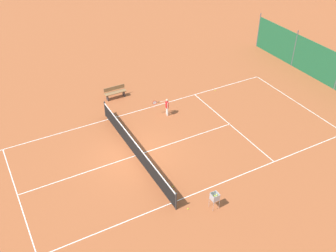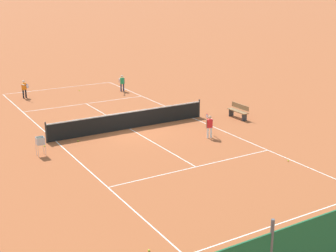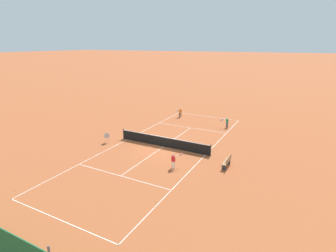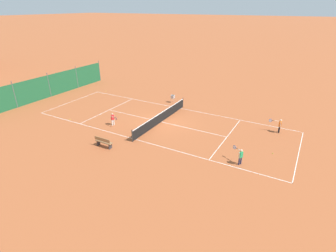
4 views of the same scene
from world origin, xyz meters
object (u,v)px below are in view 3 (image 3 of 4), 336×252
object	(u,v)px
tennis_ball_far_corner	(132,143)
tennis_ball_service_box	(119,139)
player_near_baseline	(174,160)
tennis_ball_by_net_right	(156,201)
tennis_ball_alley_right	(210,120)
player_far_baseline	(180,112)
tennis_net	(163,141)
courtside_bench	(227,162)
ball_hopper	(107,136)
tennis_ball_mid_court	(15,190)
player_far_service	(227,122)

from	to	relation	value
tennis_ball_far_corner	tennis_ball_service_box	bearing A→B (deg)	-4.02
player_near_baseline	tennis_ball_far_corner	distance (m)	6.64
tennis_ball_by_net_right	tennis_ball_alley_right	size ratio (longest dim) A/B	1.00
player_near_baseline	player_far_baseline	distance (m)	14.65
tennis_net	tennis_ball_by_net_right	bearing A→B (deg)	115.99
tennis_net	player_near_baseline	xyz separation A→B (m)	(-2.80, 3.45, 0.19)
tennis_ball_alley_right	courtside_bench	size ratio (longest dim) A/B	0.04
tennis_net	ball_hopper	world-z (taller)	tennis_net
tennis_ball_service_box	ball_hopper	size ratio (longest dim) A/B	0.07
tennis_ball_mid_court	player_near_baseline	bearing A→B (deg)	-134.93
ball_hopper	player_far_baseline	bearing A→B (deg)	-101.10
player_far_service	player_far_baseline	distance (m)	6.78
tennis_ball_mid_court	tennis_ball_far_corner	size ratio (longest dim) A/B	1.00
courtside_bench	tennis_ball_mid_court	bearing A→B (deg)	40.97
tennis_ball_by_net_right	player_far_baseline	bearing A→B (deg)	-68.95
player_far_service	tennis_ball_mid_court	bearing A→B (deg)	66.65
player_near_baseline	tennis_ball_service_box	xyz separation A→B (m)	(7.62, -2.95, -0.66)
player_near_baseline	courtside_bench	size ratio (longest dim) A/B	0.79
player_near_baseline	tennis_ball_service_box	world-z (taller)	player_near_baseline
player_near_baseline	tennis_ball_alley_right	size ratio (longest dim) A/B	17.90
tennis_ball_by_net_right	courtside_bench	world-z (taller)	courtside_bench
player_near_baseline	tennis_ball_service_box	distance (m)	8.20
tennis_ball_service_box	tennis_ball_mid_court	distance (m)	10.66
tennis_net	tennis_ball_by_net_right	world-z (taller)	tennis_net
tennis_net	courtside_bench	xyz separation A→B (m)	(-6.34, 1.41, -0.05)
tennis_ball_service_box	tennis_ball_mid_court	world-z (taller)	same
player_far_service	tennis_ball_mid_court	world-z (taller)	player_far_service
tennis_net	courtside_bench	distance (m)	6.50
player_far_service	player_far_baseline	bearing A→B (deg)	-13.35
player_near_baseline	tennis_ball_mid_court	xyz separation A→B (m)	(7.69, 7.71, -0.66)
tennis_net	tennis_ball_alley_right	size ratio (longest dim) A/B	139.09
player_far_service	courtside_bench	bearing A→B (deg)	105.78
tennis_ball_mid_court	tennis_ball_by_net_right	distance (m)	9.33
player_far_baseline	tennis_ball_mid_court	size ratio (longest dim) A/B	18.81
player_far_service	tennis_ball_by_net_right	xyz separation A→B (m)	(-0.31, 16.37, -0.67)
player_far_baseline	tennis_ball_by_net_right	world-z (taller)	player_far_baseline
player_far_baseline	tennis_ball_service_box	xyz separation A→B (m)	(1.79, 10.48, -0.69)
tennis_net	tennis_ball_mid_court	size ratio (longest dim) A/B	139.09
player_far_service	player_far_baseline	xyz separation A→B (m)	(6.60, -1.56, 0.03)
tennis_ball_service_box	tennis_ball_far_corner	bearing A→B (deg)	175.98
tennis_net	tennis_ball_mid_court	world-z (taller)	tennis_net
tennis_ball_service_box	courtside_bench	distance (m)	11.21
tennis_ball_alley_right	ball_hopper	size ratio (longest dim) A/B	0.07
player_far_baseline	tennis_ball_by_net_right	size ratio (longest dim) A/B	18.81
tennis_ball_alley_right	courtside_bench	world-z (taller)	courtside_bench
tennis_ball_service_box	courtside_bench	bearing A→B (deg)	175.34
player_near_baseline	ball_hopper	size ratio (longest dim) A/B	1.33
courtside_bench	player_far_service	bearing A→B (deg)	-74.22
courtside_bench	tennis_ball_far_corner	bearing A→B (deg)	-4.77
player_far_baseline	ball_hopper	size ratio (longest dim) A/B	1.39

